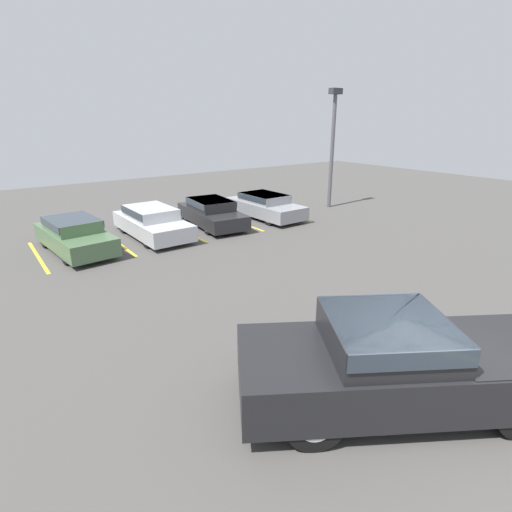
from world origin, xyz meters
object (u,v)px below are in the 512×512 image
at_px(light_post, 333,139).
at_px(parked_sedan_d, 265,205).
at_px(parked_sedan_c, 211,212).
at_px(wheel_stop_curb, 227,209).
at_px(parked_sedan_b, 152,221).
at_px(parked_sedan_a, 74,234).
at_px(pickup_truck, 400,362).

bearing_deg(light_post, parked_sedan_d, 178.48).
bearing_deg(parked_sedan_c, light_post, 93.32).
xyz_separation_m(light_post, wheel_stop_curb, (-5.14, 2.74, -3.64)).
bearing_deg(light_post, parked_sedan_b, 178.78).
distance_m(parked_sedan_a, parked_sedan_d, 9.08).
bearing_deg(parked_sedan_c, wheel_stop_curb, 142.00).
relative_size(parked_sedan_b, parked_sedan_c, 1.00).
distance_m(parked_sedan_b, parked_sedan_d, 5.93).
bearing_deg(wheel_stop_curb, light_post, -28.00).
bearing_deg(parked_sedan_c, parked_sedan_b, -82.28).
relative_size(pickup_truck, light_post, 0.93).
relative_size(parked_sedan_c, parked_sedan_d, 1.01).
distance_m(pickup_truck, parked_sedan_b, 12.62).
bearing_deg(pickup_truck, parked_sedan_a, 133.25).
height_order(parked_sedan_b, light_post, light_post).
xyz_separation_m(pickup_truck, parked_sedan_c, (3.55, 12.70, -0.20)).
xyz_separation_m(parked_sedan_b, parked_sedan_c, (2.96, 0.10, -0.01)).
height_order(pickup_truck, parked_sedan_a, pickup_truck).
relative_size(parked_sedan_b, light_post, 0.73).
height_order(pickup_truck, light_post, light_post).
xyz_separation_m(parked_sedan_a, light_post, (13.56, -0.05, 3.04)).
xyz_separation_m(pickup_truck, parked_sedan_d, (6.52, 12.50, -0.21)).
height_order(parked_sedan_b, wheel_stop_curb, parked_sedan_b).
xyz_separation_m(parked_sedan_b, light_post, (10.42, -0.22, 3.05)).
relative_size(parked_sedan_b, parked_sedan_d, 1.01).
bearing_deg(parked_sedan_d, pickup_truck, -28.94).
bearing_deg(pickup_truck, parked_sedan_b, 118.96).
relative_size(pickup_truck, parked_sedan_d, 1.28).
bearing_deg(parked_sedan_a, parked_sedan_c, 86.79).
xyz_separation_m(parked_sedan_b, parked_sedan_d, (5.93, -0.10, -0.02)).
relative_size(parked_sedan_a, parked_sedan_c, 0.99).
distance_m(parked_sedan_b, parked_sedan_c, 2.96).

